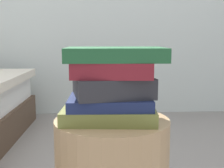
% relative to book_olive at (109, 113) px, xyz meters
% --- Properties ---
extents(book_olive, '(0.29, 0.22, 0.04)m').
position_rel_book_olive_xyz_m(book_olive, '(0.00, 0.00, 0.00)').
color(book_olive, olive).
rests_on(book_olive, side_table).
extents(book_navy, '(0.25, 0.18, 0.03)m').
position_rel_book_olive_xyz_m(book_navy, '(0.00, -0.01, 0.04)').
color(book_navy, '#19234C').
rests_on(book_navy, book_olive).
extents(book_charcoal, '(0.25, 0.23, 0.06)m').
position_rel_book_olive_xyz_m(book_charcoal, '(0.01, 0.01, 0.08)').
color(book_charcoal, '#28282D').
rests_on(book_charcoal, book_navy).
extents(book_maroon, '(0.24, 0.22, 0.05)m').
position_rel_book_olive_xyz_m(book_maroon, '(0.01, 0.01, 0.14)').
color(book_maroon, maroon).
rests_on(book_maroon, book_charcoal).
extents(book_forest, '(0.30, 0.20, 0.04)m').
position_rel_book_olive_xyz_m(book_forest, '(0.02, 0.01, 0.18)').
color(book_forest, '#1E512D').
rests_on(book_forest, book_maroon).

